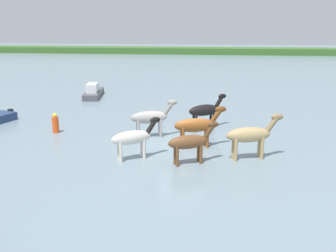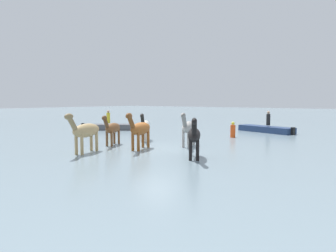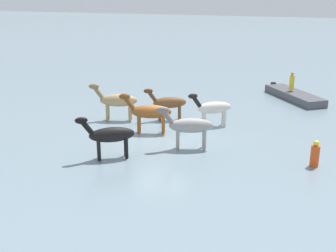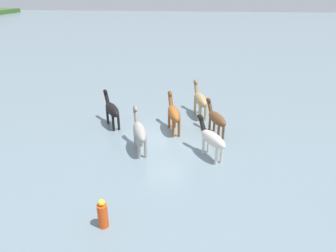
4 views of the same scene
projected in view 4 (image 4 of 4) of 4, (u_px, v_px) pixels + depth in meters
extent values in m
plane|color=gray|center=(163.00, 137.00, 17.23)|extent=(186.66, 186.66, 0.00)
ellipsoid|color=brown|center=(174.00, 114.00, 17.33)|extent=(2.14, 1.16, 0.69)
cylinder|color=brown|center=(169.00, 119.00, 18.09)|extent=(0.15, 0.15, 1.13)
cylinder|color=brown|center=(175.00, 119.00, 18.15)|extent=(0.15, 0.15, 1.13)
cylinder|color=brown|center=(173.00, 128.00, 16.99)|extent=(0.15, 0.15, 1.13)
cylinder|color=brown|center=(179.00, 127.00, 17.04)|extent=(0.15, 0.15, 1.13)
cylinder|color=brown|center=(171.00, 100.00, 18.12)|extent=(0.67, 0.40, 0.76)
ellipsoid|color=brown|center=(170.00, 94.00, 18.19)|extent=(0.61, 0.39, 0.30)
ellipsoid|color=brown|center=(217.00, 119.00, 16.99)|extent=(1.89, 1.26, 0.62)
cylinder|color=brown|center=(210.00, 124.00, 17.64)|extent=(0.14, 0.14, 1.01)
cylinder|color=brown|center=(214.00, 123.00, 17.72)|extent=(0.14, 0.14, 1.01)
cylinder|color=brown|center=(219.00, 131.00, 16.69)|extent=(0.14, 0.14, 1.01)
cylinder|color=brown|center=(223.00, 131.00, 16.77)|extent=(0.14, 0.14, 1.01)
cylinder|color=#50311A|center=(210.00, 106.00, 17.67)|extent=(0.60, 0.43, 0.68)
ellipsoid|color=#50311A|center=(209.00, 100.00, 17.72)|extent=(0.55, 0.40, 0.27)
ellipsoid|color=#9E9993|center=(140.00, 132.00, 15.21)|extent=(2.10, 1.26, 0.68)
cylinder|color=#9E9993|center=(135.00, 137.00, 15.94)|extent=(0.15, 0.15, 1.12)
cylinder|color=#9E9993|center=(141.00, 136.00, 16.01)|extent=(0.15, 0.15, 1.12)
cylinder|color=#9E9993|center=(139.00, 148.00, 14.87)|extent=(0.15, 0.15, 1.12)
cylinder|color=#9E9993|center=(145.00, 147.00, 14.94)|extent=(0.15, 0.15, 1.12)
cylinder|color=slate|center=(136.00, 116.00, 15.97)|extent=(0.66, 0.43, 0.74)
ellipsoid|color=slate|center=(135.00, 109.00, 16.04)|extent=(0.60, 0.41, 0.30)
ellipsoid|color=silver|center=(213.00, 139.00, 14.68)|extent=(1.87, 1.48, 0.63)
cylinder|color=silver|center=(203.00, 144.00, 15.29)|extent=(0.14, 0.14, 1.03)
cylinder|color=silver|center=(209.00, 143.00, 15.41)|extent=(0.14, 0.14, 1.03)
cylinder|color=silver|center=(216.00, 155.00, 14.38)|extent=(0.14, 0.14, 1.03)
cylinder|color=silver|center=(222.00, 153.00, 14.50)|extent=(0.14, 0.14, 1.03)
cylinder|color=black|center=(202.00, 124.00, 15.32)|extent=(0.60, 0.49, 0.69)
ellipsoid|color=black|center=(200.00, 117.00, 15.36)|extent=(0.55, 0.46, 0.28)
ellipsoid|color=black|center=(112.00, 110.00, 18.05)|extent=(1.96, 1.54, 0.66)
cylinder|color=black|center=(107.00, 115.00, 18.69)|extent=(0.14, 0.14, 1.08)
cylinder|color=black|center=(113.00, 114.00, 18.81)|extent=(0.14, 0.14, 1.08)
cylinder|color=black|center=(113.00, 122.00, 17.73)|extent=(0.14, 0.14, 1.08)
cylinder|color=black|center=(118.00, 121.00, 17.85)|extent=(0.14, 0.14, 1.08)
cylinder|color=black|center=(107.00, 97.00, 18.72)|extent=(0.63, 0.51, 0.72)
ellipsoid|color=black|center=(105.00, 92.00, 18.76)|extent=(0.57, 0.48, 0.29)
ellipsoid|color=tan|center=(200.00, 100.00, 19.42)|extent=(2.17, 1.18, 0.70)
cylinder|color=tan|center=(195.00, 105.00, 20.19)|extent=(0.15, 0.15, 1.15)
cylinder|color=tan|center=(200.00, 105.00, 20.25)|extent=(0.15, 0.15, 1.15)
cylinder|color=tan|center=(200.00, 112.00, 19.08)|extent=(0.15, 0.15, 1.15)
cylinder|color=tan|center=(205.00, 112.00, 19.13)|extent=(0.15, 0.15, 1.15)
cylinder|color=olive|center=(196.00, 88.00, 20.22)|extent=(0.68, 0.41, 0.77)
ellipsoid|color=olive|center=(196.00, 82.00, 20.29)|extent=(0.61, 0.39, 0.31)
cylinder|color=#E54C19|center=(103.00, 216.00, 10.65)|extent=(0.36, 0.36, 0.90)
sphere|color=yellow|center=(101.00, 202.00, 10.41)|extent=(0.24, 0.24, 0.24)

